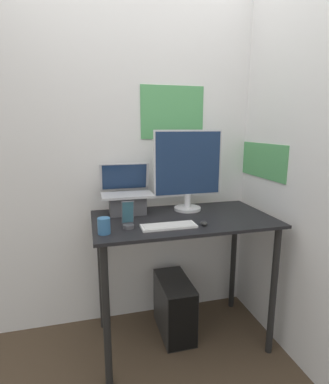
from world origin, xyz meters
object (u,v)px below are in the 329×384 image
at_px(cell_phone, 128,219).
at_px(computer_tower, 174,306).
at_px(mouse, 204,223).
at_px(laptop, 127,199).
at_px(monitor, 188,171).
at_px(keyboard, 169,226).

distance_m(cell_phone, computer_tower, 0.86).
xyz_separation_m(mouse, cell_phone, (-0.45, 0.08, 0.04)).
relative_size(laptop, cell_phone, 2.12).
relative_size(monitor, computer_tower, 1.31).
bearing_deg(computer_tower, mouse, -69.77).
bearing_deg(cell_phone, laptop, 83.26).
bearing_deg(monitor, computer_tower, -143.60).
height_order(laptop, monitor, monitor).
bearing_deg(keyboard, computer_tower, 65.33).
height_order(mouse, computer_tower, mouse).
bearing_deg(computer_tower, laptop, 160.53).
xyz_separation_m(mouse, computer_tower, (-0.10, 0.27, -0.72)).
xyz_separation_m(monitor, keyboard, (-0.23, -0.34, -0.28)).
distance_m(laptop, computer_tower, 0.87).
bearing_deg(laptop, cell_phone, -96.74).
height_order(monitor, cell_phone, monitor).
relative_size(mouse, cell_phone, 0.38).
height_order(monitor, mouse, monitor).
relative_size(monitor, cell_phone, 3.47).
relative_size(keyboard, mouse, 5.37).
xyz_separation_m(keyboard, mouse, (0.22, -0.02, 0.01)).
bearing_deg(keyboard, cell_phone, 167.33).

